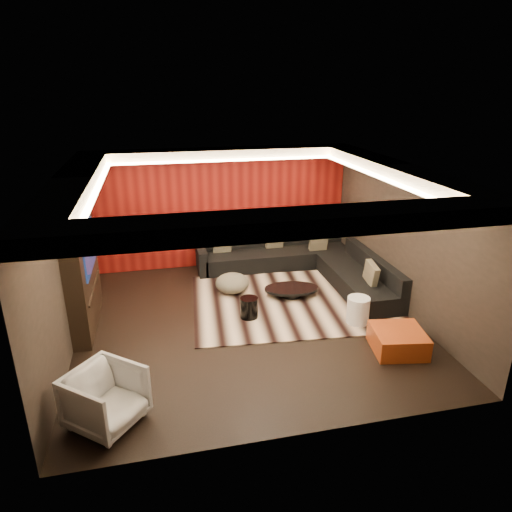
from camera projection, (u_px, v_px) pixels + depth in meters
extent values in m
cube|color=black|center=(247.00, 322.00, 8.45)|extent=(6.00, 6.00, 0.02)
cube|color=silver|center=(246.00, 170.00, 7.45)|extent=(6.00, 6.00, 0.02)
cube|color=black|center=(221.00, 208.00, 10.70)|extent=(6.00, 0.02, 2.80)
cube|color=black|center=(64.00, 265.00, 7.33)|extent=(0.02, 6.00, 2.80)
cube|color=black|center=(403.00, 238.00, 8.58)|extent=(0.02, 6.00, 2.80)
cube|color=#6B0C0A|center=(221.00, 208.00, 10.66)|extent=(5.98, 0.05, 2.78)
cube|color=silver|center=(221.00, 154.00, 9.96)|extent=(6.00, 0.60, 0.22)
cube|color=silver|center=(296.00, 223.00, 5.03)|extent=(6.00, 0.60, 0.22)
cube|color=silver|center=(73.00, 184.00, 6.94)|extent=(0.60, 4.80, 0.22)
cube|color=silver|center=(396.00, 170.00, 8.05)|extent=(0.60, 4.80, 0.22)
cube|color=#FFD899|center=(224.00, 160.00, 9.68)|extent=(4.80, 0.08, 0.04)
cube|color=#FFD899|center=(287.00, 222.00, 5.37)|extent=(4.80, 0.08, 0.04)
cube|color=#FFD899|center=(97.00, 189.00, 7.04)|extent=(0.08, 4.80, 0.04)
cube|color=#FFD899|center=(378.00, 176.00, 8.02)|extent=(0.08, 4.80, 0.04)
cube|color=black|center=(82.00, 267.00, 8.02)|extent=(0.30, 2.00, 2.20)
cube|color=black|center=(89.00, 248.00, 7.92)|extent=(0.04, 1.30, 0.80)
cube|color=black|center=(94.00, 287.00, 8.19)|extent=(0.04, 1.60, 0.04)
cube|color=beige|center=(293.00, 301.00, 9.21)|extent=(4.23, 3.31, 0.02)
cylinder|color=black|center=(291.00, 292.00, 9.39)|extent=(1.25, 1.25, 0.19)
cylinder|color=black|center=(249.00, 308.00, 8.50)|extent=(0.42, 0.42, 0.39)
ellipsoid|color=#BCB391|center=(232.00, 283.00, 9.54)|extent=(0.90, 0.90, 0.39)
cylinder|color=white|center=(358.00, 310.00, 8.30)|extent=(0.48, 0.48, 0.51)
cube|color=#A62815|center=(398.00, 340.00, 7.48)|extent=(0.94, 0.94, 0.36)
imported|color=silver|center=(106.00, 398.00, 5.79)|extent=(1.18, 1.17, 0.77)
cube|color=black|center=(277.00, 258.00, 10.96)|extent=(3.50, 0.90, 0.40)
cube|color=black|center=(273.00, 239.00, 11.15)|extent=(3.50, 0.20, 0.35)
cube|color=black|center=(358.00, 282.00, 9.63)|extent=(0.90, 2.60, 0.40)
cube|color=black|center=(374.00, 264.00, 9.57)|extent=(0.20, 2.60, 0.35)
cube|color=black|center=(202.00, 260.00, 10.55)|extent=(0.20, 0.90, 0.60)
cube|color=beige|center=(371.00, 273.00, 8.99)|extent=(0.12, 0.50, 0.50)
cube|color=beige|center=(222.00, 244.00, 10.66)|extent=(0.42, 0.20, 0.44)
cube|color=beige|center=(275.00, 239.00, 10.96)|extent=(0.42, 0.20, 0.44)
cube|color=beige|center=(319.00, 242.00, 10.79)|extent=(0.42, 0.20, 0.44)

